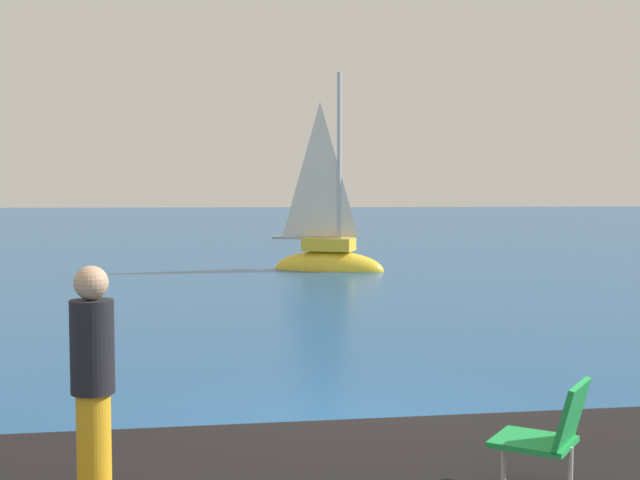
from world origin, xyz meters
name	(u,v)px	position (x,y,z in m)	size (l,w,h in m)	color
ground_plane	(345,432)	(0.00, 0.00, 0.00)	(160.00, 160.00, 0.00)	navy
sailboat_near	(328,258)	(1.03, 17.74, 0.37)	(3.75, 2.39, 6.76)	yellow
person_standing	(93,383)	(-1.99, -4.06, 1.55)	(0.28, 0.28, 1.62)	gold
beach_chair	(550,431)	(1.06, -3.87, 1.12)	(0.76, 0.73, 0.80)	green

